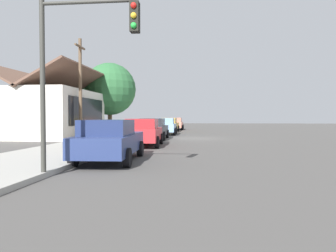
{
  "coord_description": "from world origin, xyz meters",
  "views": [
    {
      "loc": [
        -24.83,
        -0.78,
        1.69
      ],
      "look_at": [
        1.22,
        2.01,
        0.94
      ],
      "focal_mm": 33.62,
      "sensor_mm": 36.0,
      "label": 1
    }
  ],
  "objects_px": {
    "car_navy": "(110,140)",
    "fire_hydrant_red": "(93,143)",
    "car_skyblue": "(165,126)",
    "shade_tree": "(110,89)",
    "traffic_light_main": "(79,51)",
    "car_cherry": "(143,132)",
    "car_mustard": "(169,125)",
    "utility_pole_wooden": "(80,87)",
    "car_coral": "(175,124)",
    "car_charcoal": "(153,129)"
  },
  "relations": [
    {
      "from": "car_charcoal",
      "to": "fire_hydrant_red",
      "type": "relative_size",
      "value": 6.84
    },
    {
      "from": "car_navy",
      "to": "car_skyblue",
      "type": "distance_m",
      "value": 17.99
    },
    {
      "from": "car_charcoal",
      "to": "car_mustard",
      "type": "bearing_deg",
      "value": -0.79
    },
    {
      "from": "car_charcoal",
      "to": "shade_tree",
      "type": "bearing_deg",
      "value": 34.39
    },
    {
      "from": "utility_pole_wooden",
      "to": "fire_hydrant_red",
      "type": "height_order",
      "value": "utility_pole_wooden"
    },
    {
      "from": "shade_tree",
      "to": "traffic_light_main",
      "type": "bearing_deg",
      "value": -165.34
    },
    {
      "from": "car_cherry",
      "to": "car_coral",
      "type": "relative_size",
      "value": 0.94
    },
    {
      "from": "car_navy",
      "to": "car_skyblue",
      "type": "bearing_deg",
      "value": -2.99
    },
    {
      "from": "car_navy",
      "to": "car_skyblue",
      "type": "height_order",
      "value": "same"
    },
    {
      "from": "car_cherry",
      "to": "traffic_light_main",
      "type": "distance_m",
      "value": 10.05
    },
    {
      "from": "car_mustard",
      "to": "utility_pole_wooden",
      "type": "distance_m",
      "value": 14.48
    },
    {
      "from": "car_mustard",
      "to": "traffic_light_main",
      "type": "height_order",
      "value": "traffic_light_main"
    },
    {
      "from": "fire_hydrant_red",
      "to": "car_cherry",
      "type": "bearing_deg",
      "value": -22.02
    },
    {
      "from": "car_mustard",
      "to": "fire_hydrant_red",
      "type": "height_order",
      "value": "car_mustard"
    },
    {
      "from": "car_mustard",
      "to": "traffic_light_main",
      "type": "bearing_deg",
      "value": -178.87
    },
    {
      "from": "car_cherry",
      "to": "shade_tree",
      "type": "height_order",
      "value": "shade_tree"
    },
    {
      "from": "car_skyblue",
      "to": "fire_hydrant_red",
      "type": "bearing_deg",
      "value": 172.29
    },
    {
      "from": "car_mustard",
      "to": "utility_pole_wooden",
      "type": "height_order",
      "value": "utility_pole_wooden"
    },
    {
      "from": "car_mustard",
      "to": "shade_tree",
      "type": "relative_size",
      "value": 0.67
    },
    {
      "from": "car_navy",
      "to": "fire_hydrant_red",
      "type": "bearing_deg",
      "value": 29.69
    },
    {
      "from": "car_cherry",
      "to": "car_mustard",
      "type": "relative_size",
      "value": 0.92
    },
    {
      "from": "traffic_light_main",
      "to": "car_navy",
      "type": "bearing_deg",
      "value": 2.55
    },
    {
      "from": "car_skyblue",
      "to": "car_mustard",
      "type": "height_order",
      "value": "same"
    },
    {
      "from": "car_charcoal",
      "to": "utility_pole_wooden",
      "type": "bearing_deg",
      "value": 98.85
    },
    {
      "from": "car_navy",
      "to": "utility_pole_wooden",
      "type": "height_order",
      "value": "utility_pole_wooden"
    },
    {
      "from": "shade_tree",
      "to": "fire_hydrant_red",
      "type": "xyz_separation_m",
      "value": [
        -17.69,
        -4.47,
        -4.06
      ]
    },
    {
      "from": "car_mustard",
      "to": "car_navy",
      "type": "bearing_deg",
      "value": -179.12
    },
    {
      "from": "car_navy",
      "to": "car_cherry",
      "type": "relative_size",
      "value": 1.1
    },
    {
      "from": "car_mustard",
      "to": "car_cherry",
      "type": "bearing_deg",
      "value": -178.66
    },
    {
      "from": "car_charcoal",
      "to": "fire_hydrant_red",
      "type": "xyz_separation_m",
      "value": [
        -9.51,
        1.34,
        -0.32
      ]
    },
    {
      "from": "car_coral",
      "to": "fire_hydrant_red",
      "type": "xyz_separation_m",
      "value": [
        -27.56,
        1.53,
        -0.32
      ]
    },
    {
      "from": "car_navy",
      "to": "fire_hydrant_red",
      "type": "height_order",
      "value": "car_navy"
    },
    {
      "from": "car_skyblue",
      "to": "utility_pole_wooden",
      "type": "bearing_deg",
      "value": 139.65
    },
    {
      "from": "traffic_light_main",
      "to": "fire_hydrant_red",
      "type": "bearing_deg",
      "value": 16.16
    },
    {
      "from": "car_cherry",
      "to": "car_charcoal",
      "type": "distance_m",
      "value": 5.55
    },
    {
      "from": "car_navy",
      "to": "utility_pole_wooden",
      "type": "xyz_separation_m",
      "value": [
        10.96,
        5.51,
        3.11
      ]
    },
    {
      "from": "car_navy",
      "to": "car_charcoal",
      "type": "bearing_deg",
      "value": -1.96
    },
    {
      "from": "car_mustard",
      "to": "fire_hydrant_red",
      "type": "distance_m",
      "value": 21.73
    },
    {
      "from": "car_coral",
      "to": "shade_tree",
      "type": "distance_m",
      "value": 12.14
    },
    {
      "from": "car_cherry",
      "to": "car_skyblue",
      "type": "relative_size",
      "value": 1.0
    },
    {
      "from": "car_cherry",
      "to": "car_charcoal",
      "type": "bearing_deg",
      "value": 0.13
    },
    {
      "from": "traffic_light_main",
      "to": "fire_hydrant_red",
      "type": "relative_size",
      "value": 7.32
    },
    {
      "from": "car_navy",
      "to": "fire_hydrant_red",
      "type": "xyz_separation_m",
      "value": [
        2.37,
        1.51,
        -0.32
      ]
    },
    {
      "from": "car_skyblue",
      "to": "fire_hydrant_red",
      "type": "distance_m",
      "value": 15.7
    },
    {
      "from": "car_skyblue",
      "to": "car_mustard",
      "type": "relative_size",
      "value": 0.92
    },
    {
      "from": "shade_tree",
      "to": "utility_pole_wooden",
      "type": "xyz_separation_m",
      "value": [
        -9.11,
        -0.47,
        -0.63
      ]
    },
    {
      "from": "car_charcoal",
      "to": "traffic_light_main",
      "type": "height_order",
      "value": "traffic_light_main"
    },
    {
      "from": "car_mustard",
      "to": "car_coral",
      "type": "bearing_deg",
      "value": -1.81
    },
    {
      "from": "car_skyblue",
      "to": "shade_tree",
      "type": "height_order",
      "value": "shade_tree"
    },
    {
      "from": "shade_tree",
      "to": "car_coral",
      "type": "bearing_deg",
      "value": -31.27
    }
  ]
}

